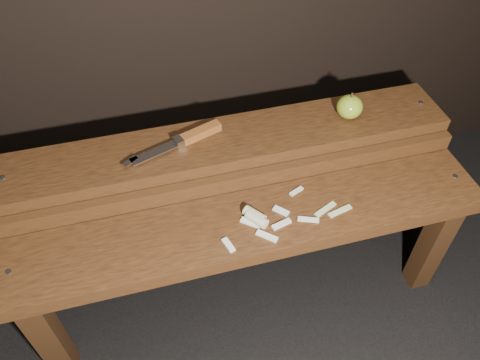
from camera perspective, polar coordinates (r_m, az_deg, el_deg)
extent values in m
plane|color=black|center=(1.51, 0.61, -13.39)|extent=(60.00, 60.00, 0.00)
cube|color=black|center=(1.33, -22.25, -17.26)|extent=(0.06, 0.06, 0.38)
cube|color=black|center=(1.49, 22.41, -7.25)|extent=(0.06, 0.06, 0.38)
cube|color=#3E220F|center=(1.15, 1.43, -5.55)|extent=(1.20, 0.20, 0.04)
cylinder|color=slate|center=(1.17, -26.35, -10.02)|extent=(0.01, 0.01, 0.00)
cylinder|color=slate|center=(1.36, 24.77, 0.40)|extent=(0.01, 0.01, 0.00)
cube|color=black|center=(1.46, -22.58, -6.10)|extent=(0.06, 0.06, 0.46)
cube|color=black|center=(1.61, 17.53, 1.79)|extent=(0.06, 0.06, 0.46)
cube|color=#3E220F|center=(1.20, -0.06, -0.16)|extent=(1.20, 0.02, 0.05)
cube|color=#3E220F|center=(1.24, -1.33, 4.53)|extent=(1.20, 0.18, 0.04)
cylinder|color=slate|center=(1.26, -26.94, 0.26)|extent=(0.01, 0.01, 0.00)
cylinder|color=slate|center=(1.43, 21.18, 8.78)|extent=(0.01, 0.01, 0.00)
ellipsoid|color=olive|center=(1.31, 13.22, 8.68)|extent=(0.07, 0.07, 0.06)
cylinder|color=#382314|center=(1.29, 13.50, 10.01)|extent=(0.01, 0.01, 0.01)
cube|color=brown|center=(1.23, -4.80, 5.79)|extent=(0.11, 0.06, 0.02)
cube|color=silver|center=(1.21, -7.49, 4.59)|extent=(0.03, 0.04, 0.02)
cube|color=silver|center=(1.19, -10.49, 3.25)|extent=(0.12, 0.07, 0.00)
cube|color=silver|center=(1.18, -13.25, 2.22)|extent=(0.04, 0.04, 0.00)
cube|color=beige|center=(1.16, 5.02, -3.77)|extent=(0.04, 0.04, 0.01)
cube|color=beige|center=(1.13, 5.08, -5.37)|extent=(0.05, 0.03, 0.01)
cube|color=beige|center=(1.20, 6.88, -1.37)|extent=(0.04, 0.03, 0.01)
cube|color=beige|center=(1.15, 8.33, -4.79)|extent=(0.05, 0.03, 0.01)
cube|color=beige|center=(1.11, 3.31, -6.83)|extent=(0.05, 0.05, 0.01)
cube|color=beige|center=(1.13, 1.31, -5.22)|extent=(0.05, 0.04, 0.01)
cube|color=beige|center=(1.09, -1.43, -7.92)|extent=(0.03, 0.04, 0.01)
cylinder|color=#C9BB8C|center=(1.13, 1.78, -4.28)|extent=(0.05, 0.06, 0.03)
cylinder|color=#C9BB8C|center=(1.12, 2.05, -4.79)|extent=(0.05, 0.06, 0.03)
cube|color=#BCC988|center=(1.18, 12.09, -3.72)|extent=(0.07, 0.03, 0.00)
cube|color=#BCC988|center=(1.18, 10.37, -3.52)|extent=(0.07, 0.04, 0.00)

